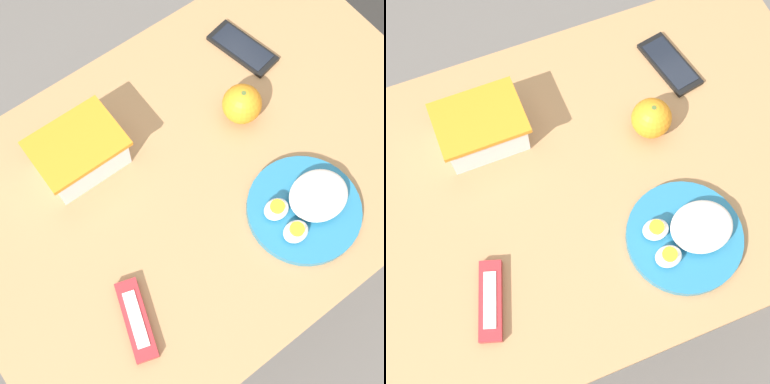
# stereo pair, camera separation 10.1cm
# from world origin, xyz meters

# --- Properties ---
(ground_plane) EXTENTS (10.00, 10.00, 0.00)m
(ground_plane) POSITION_xyz_m (0.00, 0.00, 0.00)
(ground_plane) COLOR #66605B
(table) EXTENTS (1.03, 0.71, 0.72)m
(table) POSITION_xyz_m (0.00, 0.00, 0.63)
(table) COLOR #AD7F51
(table) RESTS_ON ground_plane
(food_container) EXTENTS (0.17, 0.13, 0.09)m
(food_container) POSITION_xyz_m (-0.19, 0.16, 0.76)
(food_container) COLOR white
(food_container) RESTS_ON table
(orange_fruit) EXTENTS (0.08, 0.08, 0.08)m
(orange_fruit) POSITION_xyz_m (0.13, 0.06, 0.77)
(orange_fruit) COLOR orange
(orange_fruit) RESTS_ON table
(rice_plate) EXTENTS (0.22, 0.22, 0.05)m
(rice_plate) POSITION_xyz_m (0.10, -0.18, 0.74)
(rice_plate) COLOR teal
(rice_plate) RESTS_ON table
(candy_bar) EXTENTS (0.08, 0.15, 0.02)m
(candy_bar) POSITION_xyz_m (-0.28, -0.16, 0.73)
(candy_bar) COLOR #B7282D
(candy_bar) RESTS_ON table
(cell_phone) EXTENTS (0.09, 0.16, 0.01)m
(cell_phone) POSITION_xyz_m (0.24, 0.18, 0.73)
(cell_phone) COLOR black
(cell_phone) RESTS_ON table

